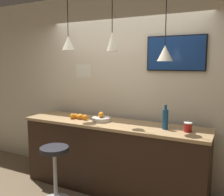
{
  "coord_description": "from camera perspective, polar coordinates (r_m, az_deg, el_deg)",
  "views": [
    {
      "loc": [
        1.55,
        -2.33,
        1.85
      ],
      "look_at": [
        0.0,
        0.73,
        1.36
      ],
      "focal_mm": 40.0,
      "sensor_mm": 36.0,
      "label": 1
    }
  ],
  "objects": [
    {
      "name": "pendant_lamp_left",
      "position": [
        3.83,
        -9.95,
        12.24
      ],
      "size": [
        0.19,
        0.19,
        0.77
      ],
      "color": "black"
    },
    {
      "name": "juice_bottle",
      "position": [
        3.24,
        12.09,
        -4.67
      ],
      "size": [
        0.07,
        0.07,
        0.31
      ],
      "color": "navy",
      "rests_on": "service_counter"
    },
    {
      "name": "back_wall",
      "position": [
        3.84,
        2.86,
        2.15
      ],
      "size": [
        8.0,
        0.06,
        2.9
      ],
      "color": "beige",
      "rests_on": "ground_plane"
    },
    {
      "name": "orange_pile",
      "position": [
        3.78,
        -7.58,
        -4.21
      ],
      "size": [
        0.29,
        0.16,
        0.08
      ],
      "color": "orange",
      "rests_on": "service_counter"
    },
    {
      "name": "pendant_lamp_right",
      "position": [
        3.18,
        12.02,
        10.09
      ],
      "size": [
        0.19,
        0.19,
        0.94
      ],
      "color": "black"
    },
    {
      "name": "bar_stool",
      "position": [
        3.46,
        -12.93,
        -14.61
      ],
      "size": [
        0.39,
        0.39,
        0.76
      ],
      "color": "#B7B7BC",
      "rests_on": "ground_plane"
    },
    {
      "name": "hanging_menu_board",
      "position": [
        3.39,
        -6.52,
        6.19
      ],
      "size": [
        0.24,
        0.01,
        0.17
      ],
      "color": "white"
    },
    {
      "name": "mounted_tv",
      "position": [
        3.52,
        14.37,
        9.87
      ],
      "size": [
        0.8,
        0.04,
        0.48
      ],
      "color": "black"
    },
    {
      "name": "pendant_lamp_middle",
      "position": [
        3.45,
        0.04,
        12.75
      ],
      "size": [
        0.15,
        0.15,
        0.8
      ],
      "color": "black"
    },
    {
      "name": "spread_jar",
      "position": [
        3.2,
        16.95,
        -6.39
      ],
      "size": [
        0.1,
        0.1,
        0.12
      ],
      "color": "red",
      "rests_on": "service_counter"
    },
    {
      "name": "fruit_bowl",
      "position": [
        3.6,
        -2.5,
        -4.62
      ],
      "size": [
        0.26,
        0.26,
        0.14
      ],
      "color": "beige",
      "rests_on": "service_counter"
    },
    {
      "name": "service_counter",
      "position": [
        3.69,
        0.0,
        -13.23
      ],
      "size": [
        2.69,
        0.63,
        1.01
      ],
      "color": "black",
      "rests_on": "ground_plane"
    }
  ]
}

